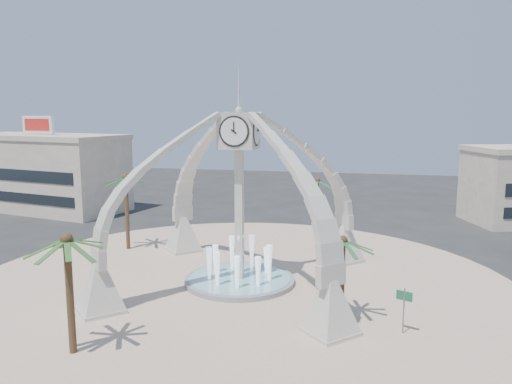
% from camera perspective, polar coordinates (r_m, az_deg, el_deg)
% --- Properties ---
extents(ground, '(140.00, 140.00, 0.00)m').
position_cam_1_polar(ground, '(36.95, -1.87, -10.38)').
color(ground, '#282828').
rests_on(ground, ground).
extents(plaza, '(40.00, 40.00, 0.06)m').
position_cam_1_polar(plaza, '(36.94, -1.87, -10.33)').
color(plaza, beige).
rests_on(plaza, ground).
extents(clock_tower, '(17.94, 17.94, 16.30)m').
position_cam_1_polar(clock_tower, '(35.32, -1.93, -0.40)').
color(clock_tower, beige).
rests_on(clock_tower, ground).
extents(fountain, '(8.00, 8.00, 3.62)m').
position_cam_1_polar(fountain, '(36.85, -1.88, -9.95)').
color(fountain, '#9A999C').
rests_on(fountain, ground).
extents(building_nw, '(23.75, 13.73, 11.90)m').
position_cam_1_polar(building_nw, '(69.49, -23.33, 2.15)').
color(building_nw, beige).
rests_on(building_nw, ground).
extents(palm_east, '(4.20, 4.20, 5.60)m').
position_cam_1_polar(palm_east, '(29.60, 9.91, -5.59)').
color(palm_east, brown).
rests_on(palm_east, ground).
extents(palm_west, '(4.91, 4.91, 7.32)m').
position_cam_1_polar(palm_west, '(45.85, -14.68, 1.49)').
color(palm_west, brown).
rests_on(palm_west, ground).
extents(palm_north, '(3.80, 3.80, 6.50)m').
position_cam_1_polar(palm_north, '(48.41, 7.03, 1.18)').
color(palm_north, brown).
rests_on(palm_north, ground).
extents(palm_south, '(5.19, 5.19, 6.81)m').
position_cam_1_polar(palm_south, '(26.66, -20.83, -5.27)').
color(palm_south, brown).
rests_on(palm_south, ground).
extents(street_sign, '(0.92, 0.41, 2.69)m').
position_cam_1_polar(street_sign, '(29.50, 16.57, -11.91)').
color(street_sign, slate).
rests_on(street_sign, ground).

